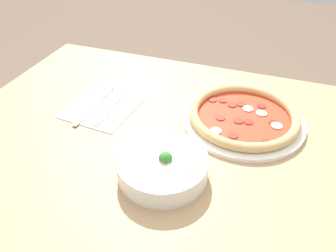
# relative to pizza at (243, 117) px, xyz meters

# --- Properties ---
(dining_table) EXTENTS (1.30, 0.93, 0.73)m
(dining_table) POSITION_rel_pizza_xyz_m (0.13, 0.16, -0.11)
(dining_table) COLOR tan
(dining_table) RESTS_ON ground_plane
(pizza) EXTENTS (0.34, 0.34, 0.04)m
(pizza) POSITION_rel_pizza_xyz_m (0.00, 0.00, 0.00)
(pizza) COLOR white
(pizza) RESTS_ON dining_table
(bowl) EXTENTS (0.21, 0.21, 0.07)m
(bowl) POSITION_rel_pizza_xyz_m (0.14, 0.27, 0.01)
(bowl) COLOR white
(bowl) RESTS_ON dining_table
(napkin) EXTENTS (0.21, 0.21, 0.00)m
(napkin) POSITION_rel_pizza_xyz_m (0.41, 0.07, -0.02)
(napkin) COLOR white
(napkin) RESTS_ON dining_table
(fork) EXTENTS (0.02, 0.18, 0.00)m
(fork) POSITION_rel_pizza_xyz_m (0.38, 0.07, -0.01)
(fork) COLOR silver
(fork) RESTS_ON napkin
(knife) EXTENTS (0.02, 0.22, 0.01)m
(knife) POSITION_rel_pizza_xyz_m (0.44, 0.07, -0.01)
(knife) COLOR silver
(knife) RESTS_ON napkin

